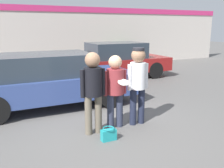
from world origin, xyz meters
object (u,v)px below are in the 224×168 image
person_right (138,79)px  parked_car_near (49,80)px  person_left (93,86)px  shrub (126,55)px  handbag (109,134)px  parked_car_far (117,60)px  person_middle_with_frisbee (115,85)px

person_right → parked_car_near: 2.71m
person_left → shrub: 9.55m
parked_car_near → handbag: 2.86m
parked_car_far → handbag: 6.27m
person_middle_with_frisbee → shrub: bearing=59.9°
parked_car_near → handbag: size_ratio=15.79×
person_left → parked_car_near: size_ratio=0.36×
parked_car_far → shrub: parked_car_far is taller
person_middle_with_frisbee → handbag: person_middle_with_frisbee is taller
person_right → shrub: person_right is taller
parked_car_far → handbag: (-2.93, -5.50, -0.65)m
parked_car_far → shrub: bearing=55.1°
parked_car_near → shrub: (5.59, 5.75, -0.13)m
person_middle_with_frisbee → parked_car_near: size_ratio=0.34×
person_left → shrub: (5.16, 8.03, -0.40)m
person_left → parked_car_far: person_left is taller
person_middle_with_frisbee → shrub: size_ratio=1.29×
person_left → parked_car_far: 5.92m
handbag → shrub: bearing=59.4°
person_left → shrub: person_left is taller
person_left → person_middle_with_frisbee: bearing=9.7°
shrub → person_right: bearing=-117.0°
person_left → person_middle_with_frisbee: 0.56m
parked_car_far → person_right: bearing=-111.6°
person_right → parked_car_far: size_ratio=0.39×
person_middle_with_frisbee → person_right: bearing=-3.2°
handbag → parked_car_near: bearing=102.0°
shrub → handbag: size_ratio=4.15×
person_middle_with_frisbee → handbag: (-0.41, -0.54, -0.83)m
person_left → person_middle_with_frisbee: size_ratio=1.06×
person_left → shrub: size_ratio=1.37×
person_right → handbag: (-0.96, -0.51, -0.94)m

